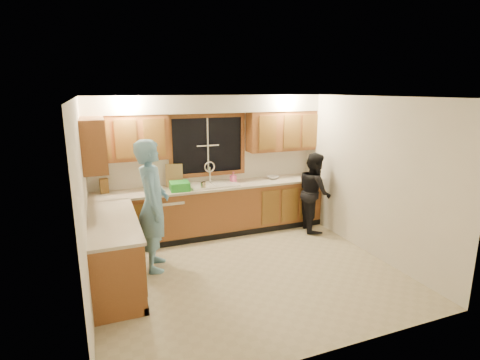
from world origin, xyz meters
The scene contains 26 objects.
floor centered at (0.00, 0.00, 0.00)m, with size 4.20×4.20×0.00m, color beige.
ceiling centered at (0.00, 0.00, 2.50)m, with size 4.20×4.20×0.00m, color white.
wall_back centered at (0.00, 1.90, 1.25)m, with size 4.20×4.20×0.00m, color white.
wall_left centered at (-2.10, 0.00, 1.25)m, with size 3.80×3.80×0.00m, color white.
wall_right centered at (2.10, 0.00, 1.25)m, with size 3.80×3.80×0.00m, color white.
base_cabinets_back centered at (0.00, 1.60, 0.44)m, with size 4.20×0.60×0.88m, color brown.
base_cabinets_left centered at (-1.80, 0.35, 0.44)m, with size 0.60×1.90×0.88m, color brown.
countertop_back centered at (0.00, 1.58, 0.90)m, with size 4.20×0.63×0.04m, color beige.
countertop_left centered at (-1.79, 0.35, 0.90)m, with size 0.63×1.90×0.04m, color beige.
upper_cabinets_left centered at (-1.43, 1.73, 1.83)m, with size 1.35×0.33×0.75m, color brown.
upper_cabinets_right centered at (1.43, 1.73, 1.83)m, with size 1.35×0.33×0.75m, color brown.
upper_cabinets_return centered at (-1.94, 1.12, 1.83)m, with size 0.33×0.90×0.75m, color brown.
soffit centered at (0.00, 1.72, 2.35)m, with size 4.20×0.35×0.30m, color white.
window_frame centered at (0.00, 1.89, 1.60)m, with size 1.44×0.03×1.14m.
sink centered at (0.00, 1.60, 0.86)m, with size 0.86×0.52×0.57m.
dishwasher centered at (-0.85, 1.59, 0.41)m, with size 0.60×0.56×0.82m, color white.
stove centered at (-1.80, -0.22, 0.45)m, with size 0.58×0.75×0.90m, color white.
man centered at (-1.21, 0.62, 0.96)m, with size 0.70×0.46×1.93m, color #68A1C5.
woman centered at (1.81, 1.11, 0.74)m, with size 0.72×0.56×1.48m, color black.
knife_block centered at (-1.83, 1.78, 1.04)m, with size 0.13×0.11×0.24m, color brown.
cutting_board centered at (-0.66, 1.78, 1.12)m, with size 0.30×0.02×0.40m, color tan.
dish_crate centered at (-0.64, 1.47, 0.99)m, with size 0.32×0.30×0.15m, color green.
soap_bottle centered at (0.41, 1.65, 1.02)m, with size 0.09×0.09×0.20m, color #DC5389.
bowl centered at (1.22, 1.66, 0.95)m, with size 0.22×0.22×0.05m, color silver.
can_left centered at (-0.22, 1.40, 0.98)m, with size 0.07×0.07×0.13m, color #C2B995.
can_right centered at (-0.25, 1.40, 0.98)m, with size 0.07×0.07×0.12m, color #C2B995.
Camera 1 is at (-1.92, -4.63, 2.60)m, focal length 28.00 mm.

